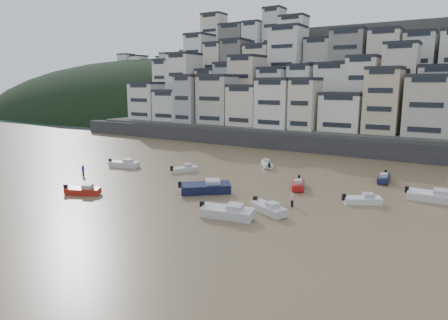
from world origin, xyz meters
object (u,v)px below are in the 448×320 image
Objects in this scene: boat_b at (268,207)px; boat_d at (363,199)px; boat_f at (184,168)px; boat_e at (298,184)px; boat_h at (267,164)px; boat_i at (384,177)px; person_pink at (292,200)px; boat_a at (227,211)px; boat_j at (83,190)px; boat_c at (206,186)px; boat_k at (124,163)px; boat_g at (432,195)px; person_blue at (83,170)px.

boat_b is 12.22m from boat_d.
boat_d is at bearing -67.37° from boat_f.
boat_e is 1.09× the size of boat_h.
boat_i is 19.71m from person_pink.
boat_a reaches higher than boat_j.
boat_c reaches higher than boat_i.
boat_h is 0.83× the size of boat_k.
boat_d is 0.84× the size of boat_k.
boat_b is 1.04× the size of boat_e.
boat_j is at bearing 174.87° from boat_d.
boat_d is at bearing -5.29° from boat_i.
boat_a is 15.91m from boat_e.
boat_h is 0.95× the size of boat_j.
boat_g reaches higher than boat_h.
boat_a is at bearing -19.22° from boat_j.
person_pink is (11.95, 0.58, -0.11)m from boat_c.
boat_g is at bearing 35.97° from boat_a.
boat_d is 1.01× the size of boat_h.
person_pink is (-6.85, -18.48, 0.18)m from boat_i.
person_pink is at bearing 50.30° from boat_a.
boat_i is at bearing -127.02° from boat_h.
boat_d is (8.13, 9.13, -0.08)m from boat_b.
boat_b reaches higher than boat_e.
boat_d is 1.02× the size of boat_f.
boat_i is (-6.98, 7.41, -0.15)m from boat_g.
boat_k is (-30.96, -2.51, 0.07)m from boat_e.
boat_c is 1.44× the size of boat_j.
boat_c reaches higher than boat_d.
person_blue reaches higher than boat_a.
boat_k reaches higher than boat_d.
boat_k is at bearing 85.86° from boat_h.
boat_f is at bearing 128.91° from boat_a.
person_blue and person_pink have the same top height.
boat_d is (18.74, 6.09, -0.32)m from boat_c.
person_pink is (12.42, -18.82, 0.23)m from boat_h.
person_blue is (-29.91, 5.30, 0.01)m from boat_a.
person_blue reaches higher than boat_k.
person_pink is (-13.83, -11.07, 0.03)m from boat_g.
boat_h is at bearing 40.92° from boat_j.
boat_a is 1.18× the size of boat_b.
person_pink reaches higher than boat_i.
person_blue is 1.00× the size of person_pink.
boat_a is 1.35× the size of boat_f.
boat_k is 3.27× the size of person_pink.
boat_k reaches higher than boat_h.
boat_d is 9.68m from boat_e.
person_pink is (2.48, -8.27, 0.17)m from boat_e.
boat_j is (-32.08, -28.04, -0.01)m from boat_i.
boat_i is at bearing 57.02° from boat_a.
boat_f is at bearing 98.55° from boat_c.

